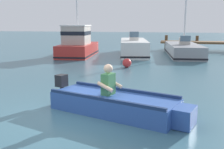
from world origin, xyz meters
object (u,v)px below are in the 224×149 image
(rowboat_with_person, at_px, (116,103))
(moored_boat_grey, at_px, (183,50))
(moored_boat_white, at_px, (134,48))
(mooring_buoy, at_px, (127,63))
(moored_boat_red, at_px, (78,45))

(rowboat_with_person, distance_m, moored_boat_grey, 12.48)
(moored_boat_white, distance_m, moored_boat_grey, 3.35)
(moored_boat_grey, distance_m, mooring_buoy, 6.28)
(moored_boat_grey, bearing_deg, mooring_buoy, -117.04)
(moored_boat_grey, xyz_separation_m, mooring_buoy, (-2.85, -5.59, -0.16))
(moored_boat_red, xyz_separation_m, moored_boat_grey, (6.84, 1.77, -0.37))
(rowboat_with_person, bearing_deg, moored_boat_grey, 81.08)
(moored_boat_red, xyz_separation_m, mooring_buoy, (3.99, -3.82, -0.53))
(moored_boat_grey, relative_size, mooring_buoy, 13.42)
(moored_boat_red, distance_m, mooring_buoy, 5.55)
(moored_boat_red, height_order, moored_boat_white, moored_boat_red)
(moored_boat_white, distance_m, mooring_buoy, 5.46)
(moored_boat_red, bearing_deg, moored_boat_white, 24.71)
(rowboat_with_person, bearing_deg, moored_boat_red, 114.90)
(moored_boat_red, distance_m, moored_boat_white, 3.86)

